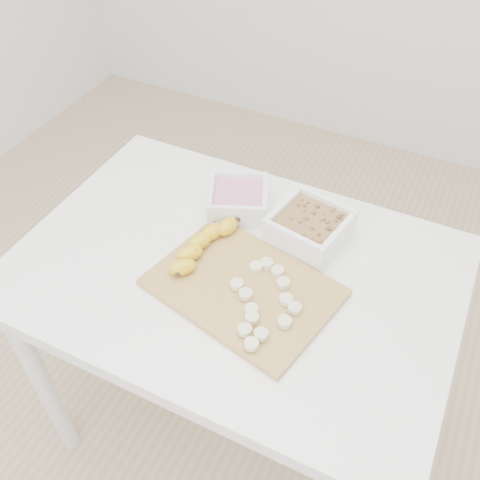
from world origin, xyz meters
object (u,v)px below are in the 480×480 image
at_px(bowl_granola, 309,227).
at_px(bowl_yogurt, 238,199).
at_px(table, 235,294).
at_px(banana, 202,246).
at_px(cutting_board, 243,287).

bearing_deg(bowl_granola, bowl_yogurt, 173.72).
bearing_deg(table, banana, -179.37).
distance_m(cutting_board, banana, 0.14).
relative_size(bowl_granola, banana, 0.90).
xyz_separation_m(table, cutting_board, (0.05, -0.05, 0.10)).
height_order(table, bowl_yogurt, bowl_yogurt).
bearing_deg(bowl_granola, table, -126.77).
xyz_separation_m(bowl_yogurt, banana, (-0.00, -0.18, -0.00)).
bearing_deg(bowl_yogurt, banana, -90.74).
bearing_deg(bowl_yogurt, table, -66.39).
bearing_deg(cutting_board, banana, 158.50).
bearing_deg(bowl_yogurt, cutting_board, -61.41).
relative_size(bowl_yogurt, cutting_board, 0.49).
distance_m(table, bowl_yogurt, 0.24).
bearing_deg(table, cutting_board, -47.33).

